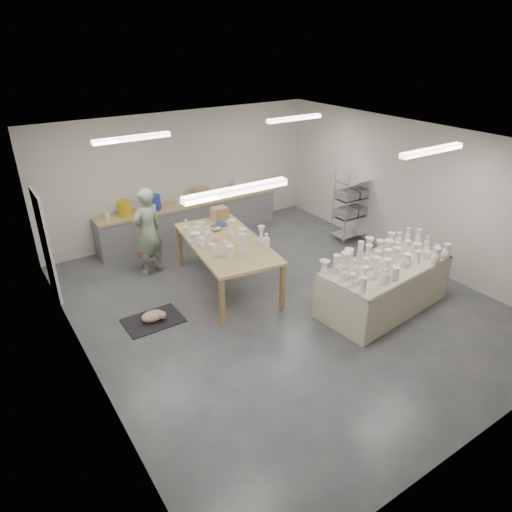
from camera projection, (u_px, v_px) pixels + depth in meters
room at (274, 199)px, 7.79m from camera, size 8.00×8.02×3.00m
back_counter at (191, 218)px, 11.21m from camera, size 4.60×0.60×1.24m
wire_shelf at (353, 203)px, 10.91m from camera, size 0.88×0.48×1.80m
drying_table at (383, 284)px, 8.31m from camera, size 2.58×1.41×1.25m
work_table at (225, 240)px, 8.85m from camera, size 1.68×2.78×1.36m
rug at (153, 320)px, 8.10m from camera, size 1.00×0.70×0.02m
cat at (154, 316)px, 8.05m from camera, size 0.49×0.42×0.18m
potter at (148, 232)px, 9.34m from camera, size 0.78×0.61×1.86m
red_stool at (146, 255)px, 9.83m from camera, size 0.34×0.34×0.32m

